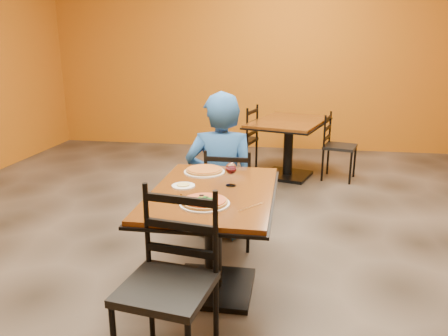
% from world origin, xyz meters
% --- Properties ---
extents(floor, '(7.00, 8.00, 0.01)m').
position_xyz_m(floor, '(0.00, 0.00, 0.00)').
color(floor, black).
rests_on(floor, ground).
extents(wall_back, '(7.00, 0.01, 3.00)m').
position_xyz_m(wall_back, '(0.00, 4.00, 1.50)').
color(wall_back, '#A45B12').
rests_on(wall_back, ground).
extents(table_main, '(0.83, 1.23, 0.75)m').
position_xyz_m(table_main, '(0.00, -0.50, 0.56)').
color(table_main, '#572E0D').
rests_on(table_main, floor).
extents(table_second, '(1.15, 1.42, 0.75)m').
position_xyz_m(table_second, '(0.46, 2.36, 0.56)').
color(table_second, '#572E0D').
rests_on(table_second, floor).
extents(chair_main_near, '(0.50, 0.50, 0.98)m').
position_xyz_m(chair_main_near, '(-0.09, -1.32, 0.49)').
color(chair_main_near, black).
rests_on(chair_main_near, floor).
extents(chair_main_far, '(0.39, 0.39, 0.87)m').
position_xyz_m(chair_main_far, '(0.00, 0.29, 0.43)').
color(chair_main_far, black).
rests_on(chair_main_far, floor).
extents(chair_second_left, '(0.51, 0.51, 0.92)m').
position_xyz_m(chair_second_left, '(-0.19, 2.36, 0.46)').
color(chair_second_left, black).
rests_on(chair_second_left, floor).
extents(chair_second_right, '(0.47, 0.47, 0.85)m').
position_xyz_m(chair_second_right, '(1.11, 2.36, 0.42)').
color(chair_second_right, black).
rests_on(chair_second_right, floor).
extents(diner, '(0.68, 0.48, 1.31)m').
position_xyz_m(diner, '(-0.11, 0.47, 0.65)').
color(diner, navy).
rests_on(diner, floor).
extents(plate_main, '(0.31, 0.31, 0.01)m').
position_xyz_m(plate_main, '(-0.00, -0.77, 0.76)').
color(plate_main, white).
rests_on(plate_main, table_main).
extents(pizza_main, '(0.28, 0.28, 0.02)m').
position_xyz_m(pizza_main, '(-0.00, -0.77, 0.77)').
color(pizza_main, maroon).
rests_on(pizza_main, plate_main).
extents(plate_far, '(0.31, 0.31, 0.01)m').
position_xyz_m(plate_far, '(-0.14, -0.10, 0.76)').
color(plate_far, white).
rests_on(plate_far, table_main).
extents(pizza_far, '(0.28, 0.28, 0.02)m').
position_xyz_m(pizza_far, '(-0.14, -0.10, 0.77)').
color(pizza_far, gold).
rests_on(pizza_far, plate_far).
extents(side_plate, '(0.16, 0.16, 0.01)m').
position_xyz_m(side_plate, '(-0.21, -0.46, 0.76)').
color(side_plate, white).
rests_on(side_plate, table_main).
extents(dip, '(0.09, 0.09, 0.01)m').
position_xyz_m(dip, '(-0.21, -0.46, 0.76)').
color(dip, tan).
rests_on(dip, side_plate).
extents(wine_glass, '(0.08, 0.08, 0.18)m').
position_xyz_m(wine_glass, '(0.11, -0.39, 0.84)').
color(wine_glass, white).
rests_on(wine_glass, table_main).
extents(fork, '(0.09, 0.18, 0.00)m').
position_xyz_m(fork, '(-0.15, -0.70, 0.75)').
color(fork, silver).
rests_on(fork, table_main).
extents(knife, '(0.14, 0.17, 0.00)m').
position_xyz_m(knife, '(0.28, -0.77, 0.75)').
color(knife, silver).
rests_on(knife, table_main).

